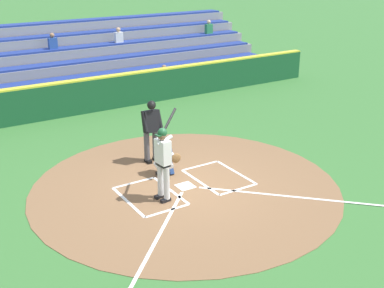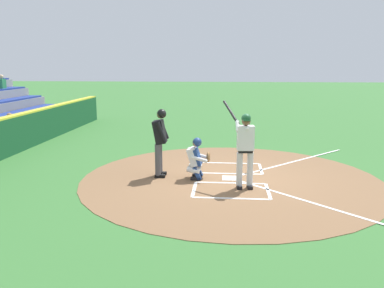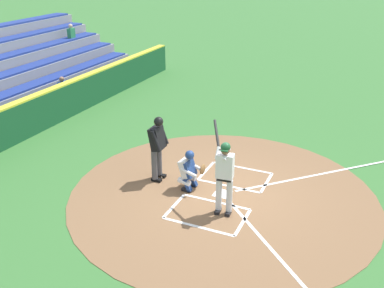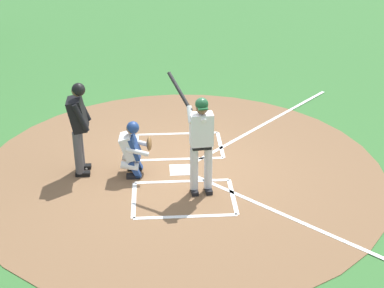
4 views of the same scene
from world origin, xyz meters
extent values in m
plane|color=#387033|center=(0.00, 0.00, 0.00)|extent=(120.00, 120.00, 0.00)
cylinder|color=brown|center=(0.00, 0.00, 0.01)|extent=(8.00, 8.00, 0.01)
cube|color=white|center=(0.00, 0.00, 0.01)|extent=(0.44, 0.44, 0.01)
cube|color=white|center=(-1.05, -0.90, 0.01)|extent=(1.20, 0.08, 0.01)
cube|color=white|center=(-1.05, 0.90, 0.01)|extent=(1.20, 0.08, 0.01)
cube|color=white|center=(-0.45, 0.00, 0.01)|extent=(0.08, 1.80, 0.01)
cube|color=white|center=(-1.65, 0.00, 0.01)|extent=(0.08, 1.80, 0.01)
cube|color=white|center=(1.05, -0.90, 0.01)|extent=(1.20, 0.08, 0.01)
cube|color=white|center=(1.05, 0.90, 0.01)|extent=(1.20, 0.08, 0.01)
cube|color=white|center=(0.45, 0.00, 0.01)|extent=(0.08, 1.80, 0.01)
cube|color=white|center=(1.65, 0.00, 0.01)|extent=(0.08, 1.80, 0.01)
cube|color=white|center=(2.10, 2.10, 0.01)|extent=(3.73, 3.73, 0.01)
cube|color=white|center=(-2.10, 2.10, 0.01)|extent=(3.73, 3.73, 0.01)
cylinder|color=silver|center=(0.82, 0.46, 0.50)|extent=(0.15, 0.15, 0.84)
cube|color=black|center=(0.86, 0.47, 0.04)|extent=(0.27, 0.14, 0.09)
cylinder|color=silver|center=(0.84, 0.20, 0.50)|extent=(0.15, 0.15, 0.84)
cube|color=black|center=(0.88, 0.21, 0.04)|extent=(0.27, 0.14, 0.09)
cube|color=black|center=(0.83, 0.33, 0.97)|extent=(0.25, 0.36, 0.10)
cube|color=white|center=(0.83, 0.33, 1.28)|extent=(0.28, 0.42, 0.60)
sphere|color=brown|center=(0.85, 0.34, 1.69)|extent=(0.21, 0.21, 0.21)
sphere|color=#1E512D|center=(0.83, 0.33, 1.76)|extent=(0.23, 0.23, 0.23)
cube|color=#1E512D|center=(0.94, 0.34, 1.73)|extent=(0.13, 0.18, 0.02)
cylinder|color=white|center=(0.78, 0.34, 1.56)|extent=(0.44, 0.13, 0.21)
cylinder|color=white|center=(0.80, 0.14, 1.56)|extent=(0.27, 0.12, 0.29)
cylinder|color=black|center=(0.45, -0.03, 1.86)|extent=(0.66, 0.42, 0.53)
cylinder|color=black|center=(0.75, 0.15, 1.62)|extent=(0.10, 0.10, 0.08)
cube|color=black|center=(-0.06, -0.91, 0.04)|extent=(0.14, 0.27, 0.09)
cube|color=navy|center=(-0.06, -0.87, 0.20)|extent=(0.14, 0.25, 0.37)
cylinder|color=silver|center=(-0.07, -0.97, 0.28)|extent=(0.17, 0.37, 0.21)
cube|color=black|center=(0.26, -0.93, 0.04)|extent=(0.14, 0.27, 0.09)
cube|color=navy|center=(0.26, -0.89, 0.20)|extent=(0.14, 0.25, 0.37)
cylinder|color=silver|center=(0.25, -0.99, 0.28)|extent=(0.17, 0.37, 0.21)
cube|color=silver|center=(0.09, -0.99, 0.62)|extent=(0.42, 0.38, 0.52)
cube|color=navy|center=(0.10, -0.88, 0.62)|extent=(0.43, 0.24, 0.46)
sphere|color=#9E7051|center=(0.10, -0.92, 0.99)|extent=(0.21, 0.21, 0.21)
sphere|color=navy|center=(0.10, -0.90, 1.01)|extent=(0.24, 0.24, 0.24)
cylinder|color=silver|center=(-0.10, -0.81, 0.60)|extent=(0.12, 0.45, 0.20)
cylinder|color=silver|center=(0.30, -0.83, 0.60)|extent=(0.12, 0.45, 0.20)
ellipsoid|color=brown|center=(-0.08, -0.61, 0.57)|extent=(0.29, 0.12, 0.28)
cylinder|color=#4C4C51|center=(-0.18, -1.96, 0.51)|extent=(0.16, 0.16, 0.86)
cube|color=black|center=(-0.19, -1.91, 0.04)|extent=(0.14, 0.28, 0.09)
cylinder|color=#4C4C51|center=(0.10, -1.96, 0.51)|extent=(0.16, 0.16, 0.86)
cube|color=black|center=(0.09, -1.91, 0.04)|extent=(0.14, 0.28, 0.09)
cube|color=black|center=(-0.05, -1.92, 1.25)|extent=(0.45, 0.37, 0.66)
sphere|color=brown|center=(-0.05, -1.88, 1.72)|extent=(0.22, 0.22, 0.22)
sphere|color=black|center=(-0.05, -1.86, 1.74)|extent=(0.25, 0.25, 0.25)
cylinder|color=black|center=(-0.29, -1.85, 1.28)|extent=(0.11, 0.29, 0.56)
cylinder|color=black|center=(0.19, -1.84, 1.28)|extent=(0.11, 0.29, 0.56)
sphere|color=white|center=(-0.15, -1.86, 0.04)|extent=(0.07, 0.07, 0.07)
cube|color=#19512D|center=(0.00, -7.50, 0.62)|extent=(22.00, 0.36, 1.25)
cube|color=yellow|center=(0.00, -7.50, 1.28)|extent=(22.00, 0.32, 0.06)
cube|color=#2D844C|center=(-8.18, -11.02, 2.11)|extent=(0.36, 0.22, 0.46)
sphere|color=beige|center=(-8.18, -11.02, 2.45)|extent=(0.20, 0.20, 0.20)
cube|color=#284C9E|center=(-4.14, -8.47, 0.76)|extent=(0.36, 0.22, 0.46)
sphere|color=#9E7051|center=(-4.14, -8.47, 1.10)|extent=(0.20, 0.20, 0.20)
camera|label=1|loc=(6.08, 9.93, 5.72)|focal=46.33mm
camera|label=2|loc=(10.29, -0.16, 3.03)|focal=36.82mm
camera|label=3|loc=(9.54, 3.38, 5.91)|focal=41.41mm
camera|label=4|loc=(9.94, -0.43, 5.61)|focal=54.01mm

